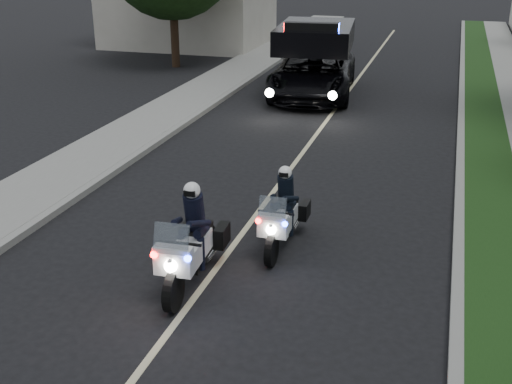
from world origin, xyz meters
TOP-DOWN VIEW (x-y plane):
  - ground at (0.00, 0.00)m, footprint 120.00×120.00m
  - curb_right at (4.10, 10.00)m, footprint 0.20×60.00m
  - grass_verge at (4.80, 10.00)m, footprint 1.20×60.00m
  - curb_left at (-4.10, 10.00)m, footprint 0.20×60.00m
  - sidewalk_left at (-5.20, 10.00)m, footprint 2.00×60.00m
  - lane_marking at (0.00, 10.00)m, footprint 0.12×50.00m
  - police_moto_left at (-0.22, 2.32)m, footprint 0.85×2.13m
  - police_moto_right at (0.89, 4.10)m, footprint 0.66×1.86m
  - police_suv at (-1.17, 16.39)m, footprint 3.45×6.34m
  - bicycle at (-2.22, 24.79)m, footprint 0.64×1.67m
  - cyclist at (-2.22, 24.79)m, footprint 0.59×0.41m
  - tree_left_near at (-8.21, 20.01)m, footprint 6.09×6.09m
  - tree_left_far at (-9.42, 26.30)m, footprint 10.13×10.13m

SIDE VIEW (x-z plane):
  - ground at x=0.00m, z-range 0.00..0.00m
  - police_moto_left at x=-0.22m, z-range -0.89..0.89m
  - police_moto_right at x=0.89m, z-range -0.79..0.79m
  - police_suv at x=-1.17m, z-range -1.48..1.48m
  - bicycle at x=-2.22m, z-range -0.43..0.43m
  - cyclist at x=-2.22m, z-range -0.79..0.79m
  - tree_left_near at x=-8.21m, z-range -4.73..4.73m
  - tree_left_far at x=-9.42m, z-range -6.38..6.38m
  - lane_marking at x=0.00m, z-range 0.00..0.01m
  - curb_right at x=4.10m, z-range 0.00..0.15m
  - curb_left at x=-4.10m, z-range 0.00..0.15m
  - grass_verge at x=4.80m, z-range 0.00..0.16m
  - sidewalk_left at x=-5.20m, z-range 0.00..0.16m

